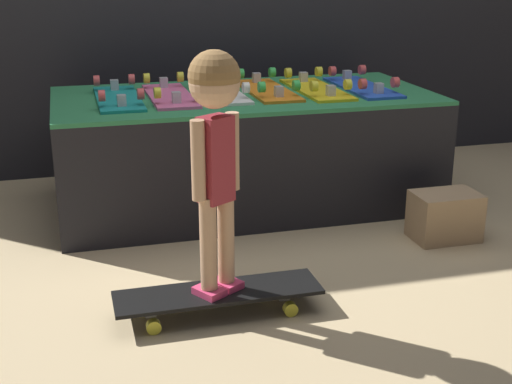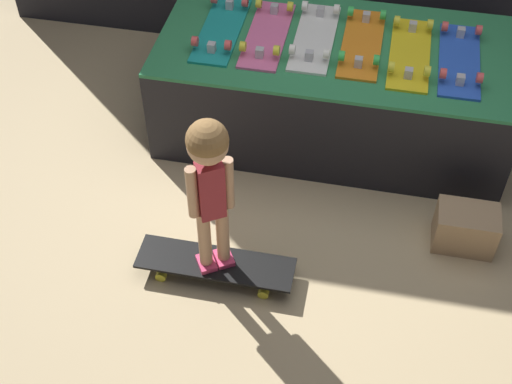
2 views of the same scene
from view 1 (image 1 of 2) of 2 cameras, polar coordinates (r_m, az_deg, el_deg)
The scene contains 11 objects.
ground_plane at distance 3.31m, azimuth 1.51°, elevation -3.92°, with size 16.00×16.00×0.00m, color tan.
display_rack at distance 3.73m, azimuth -0.92°, elevation 3.45°, with size 1.91×0.93×0.58m.
skateboard_teal_on_rack at distance 3.55m, azimuth -10.97°, elevation 7.50°, with size 0.21×0.63×0.09m.
skateboard_pink_on_rack at distance 3.59m, azimuth -6.90°, elevation 7.79°, with size 0.21×0.63×0.09m.
skateboard_white_on_rack at distance 3.65m, azimuth -2.99°, elevation 8.10°, with size 0.21×0.63×0.09m.
skateboard_orange_on_rack at distance 3.71m, azimuth 0.89°, elevation 8.29°, with size 0.21×0.63×0.09m.
skateboard_yellow_on_rack at distance 3.75m, azimuth 4.84°, elevation 8.33°, with size 0.21×0.63×0.09m.
skateboard_blue_on_rack at distance 3.84m, azimuth 8.47°, elevation 8.43°, with size 0.21×0.63×0.09m.
skateboard_on_floor at distance 2.64m, azimuth -3.04°, elevation -8.21°, with size 0.76×0.20×0.09m.
child at distance 2.42m, azimuth -3.29°, elevation 5.17°, with size 0.20×0.18×0.87m.
storage_box at distance 3.40m, azimuth 14.87°, elevation -1.87°, with size 0.30×0.20×0.22m.
Camera 1 is at (-0.88, -2.92, 1.26)m, focal length 50.00 mm.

